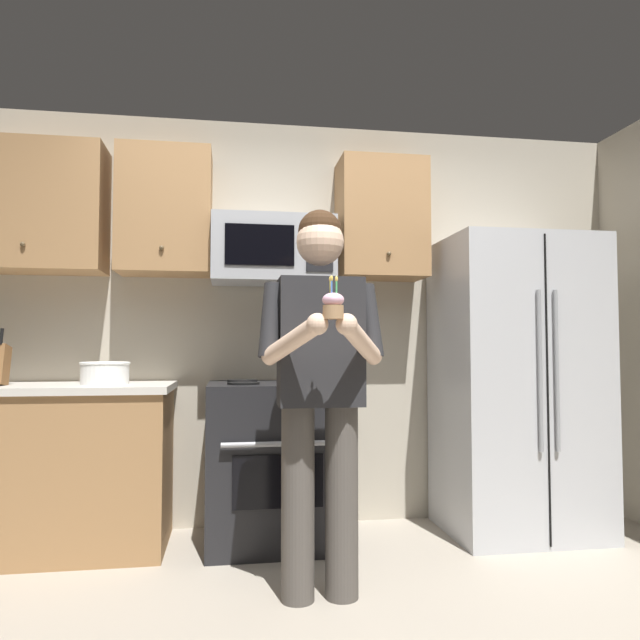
{
  "coord_description": "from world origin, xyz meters",
  "views": [
    {
      "loc": [
        -0.41,
        -2.1,
        1.11
      ],
      "look_at": [
        -0.0,
        0.55,
        1.25
      ],
      "focal_mm": 32.95,
      "sensor_mm": 36.0,
      "label": 1
    }
  ],
  "objects_px": {
    "refrigerator": "(516,384)",
    "cupcake": "(333,305)",
    "oven_range": "(273,462)",
    "bowl_large_white": "(105,372)",
    "person": "(320,376)",
    "microwave": "(273,251)"
  },
  "relations": [
    {
      "from": "person",
      "to": "cupcake",
      "type": "relative_size",
      "value": 10.13
    },
    {
      "from": "microwave",
      "to": "refrigerator",
      "type": "bearing_deg",
      "value": -6.03
    },
    {
      "from": "oven_range",
      "to": "person",
      "type": "height_order",
      "value": "person"
    },
    {
      "from": "microwave",
      "to": "person",
      "type": "xyz_separation_m",
      "value": [
        0.15,
        -0.94,
        -0.72
      ]
    },
    {
      "from": "oven_range",
      "to": "bowl_large_white",
      "type": "bearing_deg",
      "value": 179.87
    },
    {
      "from": "microwave",
      "to": "person",
      "type": "relative_size",
      "value": 0.42
    },
    {
      "from": "oven_range",
      "to": "person",
      "type": "distance_m",
      "value": 0.99
    },
    {
      "from": "cupcake",
      "to": "bowl_large_white",
      "type": "bearing_deg",
      "value": 133.68
    },
    {
      "from": "oven_range",
      "to": "cupcake",
      "type": "height_order",
      "value": "cupcake"
    },
    {
      "from": "cupcake",
      "to": "refrigerator",
      "type": "bearing_deg",
      "value": 39.42
    },
    {
      "from": "cupcake",
      "to": "oven_range",
      "type": "bearing_deg",
      "value": 97.37
    },
    {
      "from": "cupcake",
      "to": "microwave",
      "type": "bearing_deg",
      "value": 96.68
    },
    {
      "from": "bowl_large_white",
      "to": "person",
      "type": "height_order",
      "value": "person"
    },
    {
      "from": "oven_range",
      "to": "refrigerator",
      "type": "bearing_deg",
      "value": -1.5
    },
    {
      "from": "oven_range",
      "to": "refrigerator",
      "type": "height_order",
      "value": "refrigerator"
    },
    {
      "from": "refrigerator",
      "to": "cupcake",
      "type": "distance_m",
      "value": 1.79
    },
    {
      "from": "oven_range",
      "to": "bowl_large_white",
      "type": "xyz_separation_m",
      "value": [
        -0.95,
        0.0,
        0.52
      ]
    },
    {
      "from": "refrigerator",
      "to": "person",
      "type": "distance_m",
      "value": 1.56
    },
    {
      "from": "refrigerator",
      "to": "bowl_large_white",
      "type": "bearing_deg",
      "value": 179.03
    },
    {
      "from": "refrigerator",
      "to": "cupcake",
      "type": "xyz_separation_m",
      "value": [
        -1.35,
        -1.11,
        0.39
      ]
    },
    {
      "from": "refrigerator",
      "to": "cupcake",
      "type": "bearing_deg",
      "value": -140.58
    },
    {
      "from": "person",
      "to": "cupcake",
      "type": "height_order",
      "value": "person"
    }
  ]
}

